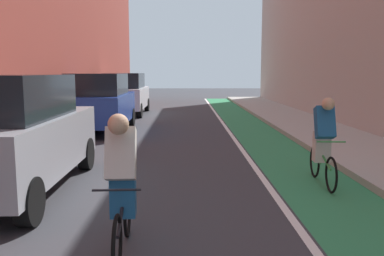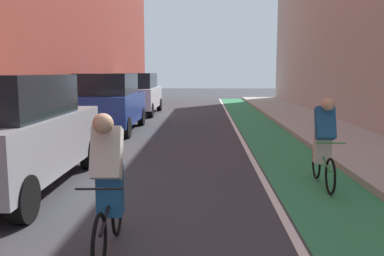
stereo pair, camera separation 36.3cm
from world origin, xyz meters
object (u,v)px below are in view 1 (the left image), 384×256
object	(u,v)px
parked_suv_blue	(100,102)
parked_suv_white	(125,93)
cyclist_trailing	(323,141)
parked_suv_silver	(10,133)
cyclist_mid	(122,180)

from	to	relation	value
parked_suv_blue	parked_suv_white	bearing A→B (deg)	90.01
parked_suv_white	cyclist_trailing	size ratio (longest dim) A/B	2.67
parked_suv_white	parked_suv_silver	bearing A→B (deg)	-90.00
parked_suv_white	cyclist_mid	distance (m)	15.59
parked_suv_silver	cyclist_trailing	size ratio (longest dim) A/B	2.59
parked_suv_silver	parked_suv_blue	distance (m)	7.14
parked_suv_silver	parked_suv_blue	xyz separation A→B (m)	(0.00, 7.14, -0.00)
cyclist_mid	parked_suv_blue	bearing A→B (deg)	103.16
parked_suv_white	cyclist_trailing	distance (m)	13.70
parked_suv_silver	cyclist_trailing	distance (m)	5.42
cyclist_mid	cyclist_trailing	distance (m)	4.25
parked_suv_blue	cyclist_mid	distance (m)	9.79
cyclist_mid	cyclist_trailing	world-z (taller)	cyclist_mid
parked_suv_blue	cyclist_mid	bearing A→B (deg)	-76.84
parked_suv_blue	parked_suv_white	xyz separation A→B (m)	(-0.00, 5.90, 0.00)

